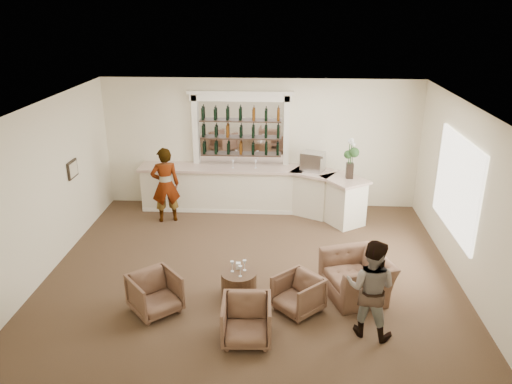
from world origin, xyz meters
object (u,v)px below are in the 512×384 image
(sommelier, at_px, (165,185))
(armchair_left, at_px, (155,293))
(guest, at_px, (371,288))
(espresso_machine, at_px, (313,161))
(armchair_right, at_px, (298,294))
(flower_vase, at_px, (351,156))
(armchair_far, at_px, (357,277))
(armchair_center, at_px, (247,321))
(cocktail_table, at_px, (239,285))
(bar_counter, at_px, (253,190))

(sommelier, xyz_separation_m, armchair_left, (0.66, -3.82, -0.57))
(guest, distance_m, espresso_machine, 4.96)
(armchair_right, bearing_deg, sommelier, 176.72)
(sommelier, height_order, flower_vase, flower_vase)
(sommelier, distance_m, armchair_far, 5.24)
(guest, bearing_deg, armchair_far, -65.51)
(armchair_right, distance_m, armchair_far, 1.21)
(sommelier, relative_size, flower_vase, 1.92)
(armchair_center, bearing_deg, armchair_far, 34.05)
(cocktail_table, bearing_deg, espresso_machine, 69.44)
(espresso_machine, bearing_deg, armchair_far, -58.94)
(cocktail_table, height_order, espresso_machine, espresso_machine)
(espresso_machine, bearing_deg, armchair_left, -101.43)
(sommelier, relative_size, armchair_far, 1.57)
(cocktail_table, distance_m, sommelier, 3.93)
(armchair_far, height_order, flower_vase, flower_vase)
(armchair_far, relative_size, espresso_machine, 2.25)
(armchair_left, bearing_deg, guest, -47.26)
(guest, xyz_separation_m, flower_vase, (0.15, 4.36, 0.86))
(armchair_left, xyz_separation_m, armchair_far, (3.53, 0.72, 0.03))
(cocktail_table, bearing_deg, flower_vase, 55.94)
(cocktail_table, xyz_separation_m, armchair_center, (0.23, -1.23, 0.11))
(armchair_far, xyz_separation_m, espresso_machine, (-0.65, 3.77, 0.99))
(armchair_far, bearing_deg, espresso_machine, 170.33)
(sommelier, height_order, guest, sommelier)
(sommelier, xyz_separation_m, espresso_machine, (3.54, 0.67, 0.44))
(flower_vase, bearing_deg, guest, -91.94)
(cocktail_table, relative_size, espresso_machine, 1.22)
(cocktail_table, xyz_separation_m, flower_vase, (2.32, 3.43, 1.44))
(armchair_right, xyz_separation_m, armchair_far, (1.07, 0.56, 0.05))
(guest, height_order, armchair_center, guest)
(bar_counter, relative_size, espresso_machine, 10.85)
(guest, distance_m, armchair_right, 1.34)
(armchair_right, distance_m, espresso_machine, 4.47)
(bar_counter, relative_size, sommelier, 3.08)
(armchair_left, distance_m, flower_vase, 5.60)
(bar_counter, distance_m, sommelier, 2.21)
(guest, xyz_separation_m, armchair_center, (-1.94, -0.30, -0.47))
(armchair_right, height_order, espresso_machine, espresso_machine)
(bar_counter, relative_size, guest, 3.45)
(armchair_left, bearing_deg, flower_vase, 5.84)
(bar_counter, xyz_separation_m, armchair_far, (2.12, -3.82, -0.19))
(guest, bearing_deg, sommelier, -22.52)
(armchair_center, height_order, armchair_right, armchair_center)
(armchair_center, relative_size, armchair_right, 1.09)
(bar_counter, xyz_separation_m, armchair_center, (0.22, -5.23, -0.21))
(guest, xyz_separation_m, armchair_right, (-1.11, 0.55, -0.50))
(armchair_right, height_order, armchair_far, armchair_far)
(armchair_left, height_order, armchair_right, armchair_left)
(armchair_far, bearing_deg, flower_vase, 157.22)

